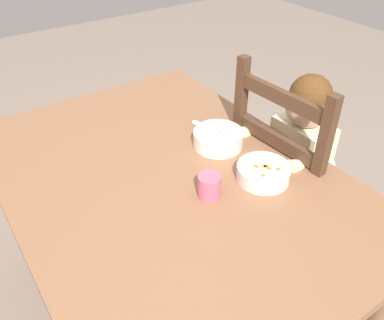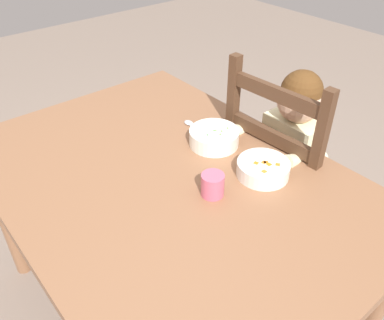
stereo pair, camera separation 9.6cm
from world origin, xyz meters
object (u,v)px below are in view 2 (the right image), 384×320
at_px(bowl_of_carrots, 263,168).
at_px(drinking_cup, 213,185).
at_px(dining_chair, 283,182).
at_px(spoon, 192,125).
at_px(bowl_of_peas, 214,137).
at_px(child_figure, 287,150).
at_px(dining_table, 168,196).

relative_size(bowl_of_carrots, drinking_cup, 2.33).
relative_size(dining_chair, drinking_cup, 13.70).
xyz_separation_m(dining_chair, bowl_of_carrots, (0.12, -0.30, 0.28)).
xyz_separation_m(dining_chair, spoon, (-0.27, -0.28, 0.26)).
xyz_separation_m(dining_chair, bowl_of_peas, (-0.12, -0.30, 0.28)).
height_order(child_figure, spoon, child_figure).
height_order(dining_table, child_figure, child_figure).
bearing_deg(spoon, bowl_of_carrots, -2.85).
bearing_deg(spoon, dining_chair, 45.44).
distance_m(dining_chair, spoon, 0.47).
bearing_deg(bowl_of_peas, bowl_of_carrots, -0.01).
distance_m(dining_table, child_figure, 0.54).
distance_m(dining_table, bowl_of_carrots, 0.34).
distance_m(dining_chair, child_figure, 0.16).
bearing_deg(bowl_of_carrots, child_figure, 112.19).
height_order(dining_table, bowl_of_peas, bowl_of_peas).
bearing_deg(bowl_of_peas, dining_table, -80.76).
height_order(dining_table, dining_chair, dining_chair).
bearing_deg(bowl_of_peas, spoon, 172.67).
height_order(dining_table, bowl_of_carrots, bowl_of_carrots).
bearing_deg(bowl_of_peas, drinking_cup, -43.14).
distance_m(bowl_of_peas, drinking_cup, 0.28).
relative_size(child_figure, bowl_of_carrots, 5.61).
height_order(dining_table, drinking_cup, drinking_cup).
xyz_separation_m(bowl_of_carrots, drinking_cup, (-0.03, -0.19, 0.01)).
bearing_deg(spoon, bowl_of_peas, -7.33).
xyz_separation_m(child_figure, drinking_cup, (0.09, -0.48, 0.13)).
bearing_deg(spoon, drinking_cup, -30.78).
height_order(dining_chair, spoon, dining_chair).
bearing_deg(drinking_cup, child_figure, 100.06).
bearing_deg(dining_chair, drinking_cup, -80.38).
distance_m(child_figure, bowl_of_carrots, 0.34).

